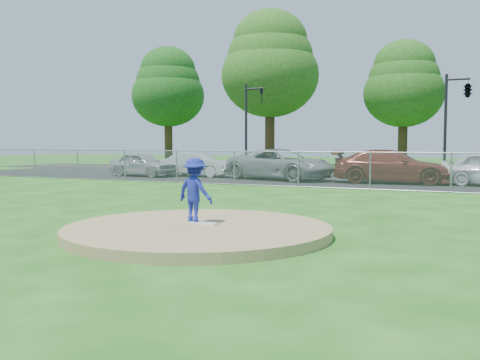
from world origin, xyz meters
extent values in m
plane|color=#185212|center=(0.00, 10.00, 0.00)|extent=(120.00, 120.00, 0.00)
cylinder|color=#917B4F|center=(0.00, 0.00, 0.10)|extent=(5.40, 5.40, 0.20)
cube|color=white|center=(0.00, 0.20, 0.22)|extent=(0.60, 0.15, 0.04)
cube|color=gray|center=(0.00, 12.00, 0.75)|extent=(40.00, 0.06, 1.50)
cube|color=black|center=(0.00, 16.50, 0.01)|extent=(50.00, 8.00, 0.01)
cube|color=black|center=(0.00, 24.00, 0.00)|extent=(60.00, 7.00, 0.01)
cylinder|color=#332412|center=(-22.00, 33.00, 2.10)|extent=(0.74, 0.74, 4.20)
ellipsoid|color=#124613|center=(-22.00, 33.00, 6.22)|extent=(6.72, 6.72, 5.71)
ellipsoid|color=#124613|center=(-22.00, 33.00, 7.39)|extent=(5.91, 5.91, 5.03)
ellipsoid|color=#124613|center=(-22.00, 33.00, 8.57)|extent=(5.11, 5.11, 4.34)
cylinder|color=#342313|center=(-11.00, 31.00, 2.45)|extent=(0.78, 0.78, 4.90)
ellipsoid|color=#215215|center=(-11.00, 31.00, 7.25)|extent=(7.84, 7.84, 6.66)
ellipsoid|color=#215215|center=(-11.00, 31.00, 8.62)|extent=(6.90, 6.90, 5.86)
ellipsoid|color=#215215|center=(-11.00, 31.00, 10.00)|extent=(5.96, 5.96, 5.06)
cylinder|color=#332212|center=(-1.00, 34.00, 1.92)|extent=(0.72, 0.72, 3.85)
ellipsoid|color=#1C4D14|center=(-1.00, 34.00, 5.70)|extent=(6.16, 6.16, 5.24)
ellipsoid|color=#1C4D14|center=(-1.00, 34.00, 6.78)|extent=(5.42, 5.42, 4.61)
ellipsoid|color=#1C4D14|center=(-1.00, 34.00, 7.85)|extent=(4.68, 4.68, 3.98)
cylinder|color=black|center=(-9.00, 22.00, 2.80)|extent=(0.16, 0.16, 5.60)
cylinder|color=black|center=(-8.40, 22.00, 5.30)|extent=(1.20, 0.12, 0.12)
imported|color=black|center=(-7.92, 22.00, 4.80)|extent=(0.16, 0.20, 1.00)
cylinder|color=black|center=(3.00, 22.00, 2.80)|extent=(0.16, 0.16, 5.60)
cylinder|color=black|center=(3.60, 22.00, 5.30)|extent=(1.20, 0.12, 0.12)
imported|color=black|center=(4.08, 22.00, 4.80)|extent=(0.53, 2.48, 1.00)
imported|color=navy|center=(-0.22, 0.27, 0.88)|extent=(0.98, 0.70, 1.36)
cone|color=orange|center=(-6.45, 15.60, 0.36)|extent=(0.36, 0.36, 0.71)
imported|color=#A4A4A9|center=(-12.22, 15.20, 0.68)|extent=(4.11, 2.02, 1.35)
imported|color=silver|center=(-9.34, 16.34, 0.67)|extent=(3.99, 1.40, 1.31)
imported|color=gray|center=(-4.28, 15.89, 0.79)|extent=(6.09, 3.94, 1.56)
imported|color=maroon|center=(1.21, 15.81, 0.78)|extent=(5.52, 2.68, 1.55)
camera|label=1|loc=(5.35, -9.34, 1.88)|focal=40.00mm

